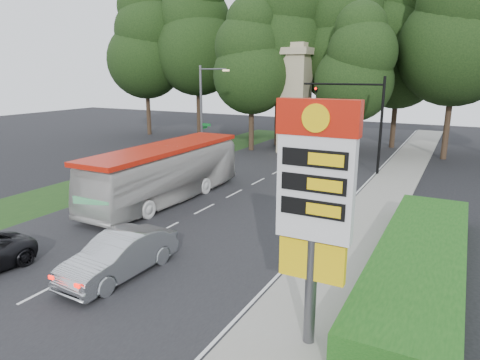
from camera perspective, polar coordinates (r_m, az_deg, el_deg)
The scene contains 20 objects.
ground at distance 16.69m, azimuth -26.14°, elevation -14.00°, with size 120.00×120.00×0.00m, color black.
road_surface at distance 24.91m, azimuth -3.53°, elevation -3.27°, with size 14.00×80.00×0.02m, color black.
sidewalk_right at distance 21.93m, azimuth 15.93°, elevation -6.14°, with size 3.00×80.00×0.12m, color gray.
grass_verge_left at distance 35.01m, azimuth -11.76°, elevation 1.59°, with size 5.00×50.00×0.02m, color #193814.
hedge at distance 17.68m, azimuth 22.88°, elevation -9.89°, with size 3.00×14.00×1.20m, color #164C14.
gas_station_pylon at distance 11.16m, azimuth 9.97°, elevation -1.79°, with size 2.10×0.45×6.85m.
traffic_signal_mast at distance 33.07m, azimuth 16.16°, elevation 8.79°, with size 6.10×0.35×7.20m.
streetlight_signs at distance 36.08m, azimuth -4.89°, elevation 9.33°, with size 2.75×0.98×8.00m.
monument at distance 40.95m, azimuth 7.29°, elevation 10.78°, with size 3.00×3.00×10.05m.
tree_far_west at distance 53.83m, azimuth -12.57°, elevation 17.31°, with size 8.96×8.96×17.60m.
tree_west_mid at distance 51.93m, azimuth -5.77°, elevation 18.80°, with size 9.80×9.80×19.25m.
tree_west_near at distance 50.57m, azimuth 1.54°, elevation 17.09°, with size 8.40×8.40×16.50m.
tree_center_left at distance 45.01m, azimuth 5.23°, elevation 19.95°, with size 10.08×10.08×19.80m.
tree_center_right at distance 44.88m, azimuth 13.71°, elevation 18.36°, with size 9.24×9.24×18.15m.
tree_east_near at distance 45.76m, azimuth 20.57°, elevation 16.11°, with size 8.12×8.12×15.95m.
tree_east_mid at distance 41.46m, azimuth 27.18°, elevation 18.10°, with size 9.52×9.52×18.70m.
tree_monument_left at distance 41.58m, azimuth 1.58°, elevation 15.86°, with size 7.28×7.28×14.30m.
tree_monument_right at distance 38.80m, azimuth 15.02°, elevation 14.53°, with size 6.72×6.72×13.20m.
transit_bus at distance 25.63m, azimuth -9.87°, elevation 0.85°, with size 2.77×11.84×3.30m, color silver.
sedan_silver at distance 16.88m, azimuth -15.80°, elevation -9.63°, with size 1.73×4.95×1.63m, color #A6A9AE.
Camera 1 is at (12.43, -8.25, 7.49)m, focal length 32.00 mm.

